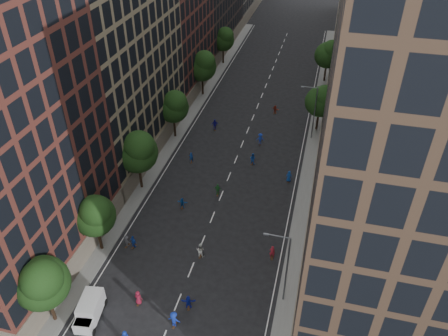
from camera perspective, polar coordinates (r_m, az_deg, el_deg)
name	(u,v)px	position (r m, az deg, el deg)	size (l,w,h in m)	color
ground	(241,146)	(69.99, 2.30, 2.93)	(240.00, 240.00, 0.00)	black
sidewalk_left	(185,114)	(78.98, -5.11, 7.00)	(4.00, 105.00, 0.15)	slate
sidewalk_right	(321,131)	(75.33, 12.52, 4.70)	(4.00, 105.00, 0.15)	slate
bldg_left_b	(101,42)	(64.43, -15.74, 15.54)	(14.00, 26.00, 34.00)	#8A7A5A
bldg_left_c	(163,15)	(85.06, -8.00, 19.13)	(14.00, 20.00, 28.00)	#5C2B23
bldg_right_a	(407,153)	(38.92, 22.79, 1.86)	(14.00, 30.00, 36.00)	#463325
bldg_right_b	(386,47)	(65.65, 20.45, 14.55)	(14.00, 28.00, 33.00)	#665E54
tree_left_0	(42,282)	(44.74, -22.67, -13.59)	(5.20, 5.20, 8.83)	black
tree_left_1	(95,215)	(50.58, -16.52, -5.85)	(4.80, 4.80, 8.21)	black
tree_left_2	(138,151)	(58.33, -11.21, 2.24)	(5.60, 5.60, 9.45)	black
tree_left_3	(174,106)	(69.66, -6.58, 8.09)	(5.00, 5.00, 8.58)	black
tree_left_4	(203,65)	(83.23, -2.80, 13.26)	(5.40, 5.40, 9.08)	black
tree_left_5	(224,39)	(97.80, -0.03, 16.54)	(4.80, 4.80, 8.33)	black
tree_right_a	(322,100)	(73.01, 12.62, 8.63)	(5.00, 5.00, 8.39)	black
tree_right_b	(329,54)	(91.26, 13.54, 14.31)	(5.20, 5.20, 8.83)	black
streetlamp_near	(285,266)	(44.21, 7.95, -12.54)	(2.64, 0.22, 9.06)	#595B60
streetlamp_far	(313,110)	(70.69, 11.59, 7.41)	(2.64, 0.22, 9.06)	#595B60
cargo_van	(90,310)	(47.43, -17.15, -17.31)	(2.59, 4.51, 2.28)	white
skater_3	(174,320)	(45.45, -6.54, -19.08)	(1.22, 0.70, 1.89)	#142DA6
skater_4	(133,242)	(53.16, -11.75, -9.44)	(0.99, 0.41, 1.70)	#143AA3
skater_5	(188,302)	(46.68, -4.67, -17.09)	(1.51, 0.48, 1.63)	#121D95
skater_6	(138,298)	(47.64, -11.14, -16.32)	(0.83, 0.54, 1.71)	maroon
skater_7	(272,252)	(51.18, 6.30, -10.88)	(0.65, 0.43, 1.79)	maroon
skater_8	(200,250)	(51.05, -3.12, -10.70)	(0.94, 0.73, 1.93)	silver
skater_9	(127,241)	(53.49, -12.59, -9.33)	(1.02, 0.59, 1.58)	#3E3E43
skater_10	(218,190)	(59.35, -0.81, -2.86)	(1.03, 0.43, 1.76)	#1E6527
skater_11	(182,203)	(57.63, -5.48, -4.60)	(1.39, 0.44, 1.50)	#134A9D
skater_12	(289,177)	(62.44, 8.47, -1.12)	(0.83, 0.54, 1.69)	navy
skater_13	(191,158)	(65.81, -4.31, 1.37)	(0.62, 0.41, 1.69)	#123A94
skater_14	(253,159)	(65.40, 3.75, 1.20)	(0.86, 0.67, 1.78)	#1549B1
skater_15	(260,139)	(70.09, 4.75, 3.79)	(1.22, 0.70, 1.88)	#1530AB
skater_16	(215,125)	(73.67, -1.20, 5.65)	(1.11, 0.46, 1.90)	#141190
skater_17	(275,110)	(79.27, 6.69, 7.56)	(1.41, 0.45, 1.52)	#AC301C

